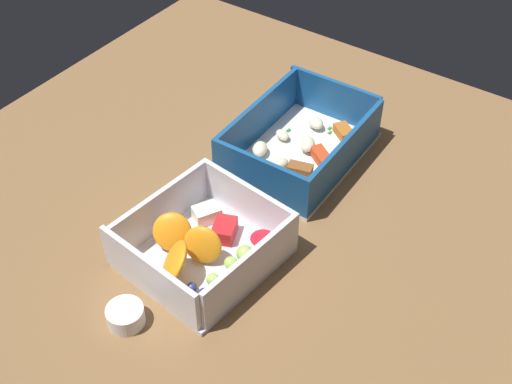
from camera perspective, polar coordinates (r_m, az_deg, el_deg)
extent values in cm
cube|color=brown|center=(82.67, -0.95, -1.66)|extent=(80.00, 80.00, 2.00)
cube|color=white|center=(88.70, 3.72, 3.10)|extent=(19.83, 14.07, 0.60)
cube|color=#19518C|center=(93.46, 6.83, 7.70)|extent=(0.85, 13.72, 5.80)
cube|color=#19518C|center=(80.46, 0.33, 1.23)|extent=(0.85, 13.72, 5.80)
cube|color=#19518C|center=(84.42, 7.63, 3.15)|extent=(18.39, 0.94, 5.80)
cube|color=#19518C|center=(89.38, 0.19, 6.18)|extent=(18.39, 0.94, 5.80)
ellipsoid|color=beige|center=(92.38, 5.03, 5.87)|extent=(2.85, 3.23, 1.34)
ellipsoid|color=beige|center=(90.26, 2.24, 4.85)|extent=(2.28, 2.60, 1.08)
ellipsoid|color=beige|center=(85.39, 2.03, 2.37)|extent=(3.21, 2.93, 1.32)
ellipsoid|color=beige|center=(88.55, 4.34, 4.08)|extent=(3.54, 3.22, 1.45)
ellipsoid|color=beige|center=(83.31, 0.18, 1.27)|extent=(3.51, 3.62, 1.49)
ellipsoid|color=beige|center=(87.60, 0.33, 3.67)|extent=(3.28, 2.86, 1.37)
cube|color=brown|center=(84.84, 3.73, 1.84)|extent=(2.42, 3.42, 1.55)
cube|color=brown|center=(82.08, 2.66, 0.30)|extent=(3.42, 3.69, 1.78)
cube|color=#AD5B1E|center=(91.69, 7.41, 5.06)|extent=(3.26, 3.53, 1.23)
cube|color=red|center=(87.20, 5.52, 2.98)|extent=(3.29, 3.81, 1.37)
cube|color=#387A33|center=(92.15, 6.24, 4.99)|extent=(0.60, 0.40, 0.20)
cube|color=#387A33|center=(92.91, 6.23, 5.36)|extent=(0.60, 0.40, 0.20)
cube|color=#387A33|center=(84.35, 1.29, 1.03)|extent=(0.60, 0.40, 0.20)
cube|color=#387A33|center=(85.16, 1.94, 1.50)|extent=(0.60, 0.40, 0.20)
cube|color=#387A33|center=(92.13, 2.77, 5.22)|extent=(0.60, 0.40, 0.20)
cube|color=white|center=(76.09, -4.35, -5.48)|extent=(16.92, 15.80, 0.60)
cube|color=white|center=(77.58, -0.63, -0.93)|extent=(2.16, 14.17, 5.38)
cube|color=white|center=(70.77, -8.71, -7.24)|extent=(2.16, 14.17, 5.38)
cube|color=white|center=(70.69, -0.51, -6.62)|extent=(14.24, 2.16, 5.38)
cube|color=white|center=(77.53, -8.05, -1.50)|extent=(14.24, 2.16, 5.38)
ellipsoid|color=orange|center=(72.12, -6.88, -5.89)|extent=(6.27, 6.07, 4.90)
ellipsoid|color=orange|center=(75.47, -7.08, -3.34)|extent=(5.39, 5.64, 4.42)
ellipsoid|color=orange|center=(73.71, -4.52, -4.46)|extent=(4.12, 5.03, 4.55)
cube|color=red|center=(77.00, -2.67, -3.23)|extent=(3.90, 3.45, 1.94)
cube|color=#F4EACC|center=(79.10, -4.20, -1.83)|extent=(3.68, 3.39, 1.78)
sphere|color=#9ECC60|center=(72.66, -2.01, -7.12)|extent=(1.61, 1.61, 1.61)
sphere|color=#9ECC60|center=(73.90, -2.12, -6.01)|extent=(1.55, 1.55, 1.55)
sphere|color=#9ECC60|center=(72.56, -3.65, -7.40)|extent=(1.45, 1.45, 1.45)
sphere|color=#9ECC60|center=(71.69, -2.49, -8.03)|extent=(1.70, 1.70, 1.70)
sphere|color=#9ECC60|center=(73.30, -0.82, -6.27)|extent=(1.97, 1.97, 1.97)
sphere|color=#9ECC60|center=(74.49, -0.93, -5.23)|extent=(1.96, 1.96, 1.96)
cone|color=red|center=(75.11, 0.57, -4.52)|extent=(2.82, 2.82, 2.25)
sphere|color=navy|center=(71.17, -4.42, -9.13)|extent=(1.00, 1.00, 1.00)
sphere|color=navy|center=(71.49, -3.58, -8.64)|extent=(1.15, 1.15, 1.15)
sphere|color=navy|center=(70.41, -4.97, -10.02)|extent=(0.95, 0.95, 0.95)
sphere|color=navy|center=(71.78, -4.43, -8.46)|extent=(1.07, 1.07, 1.07)
sphere|color=navy|center=(72.27, -5.45, -8.03)|extent=(1.15, 1.15, 1.15)
cylinder|color=white|center=(71.06, -10.87, -10.26)|extent=(3.90, 3.90, 2.11)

